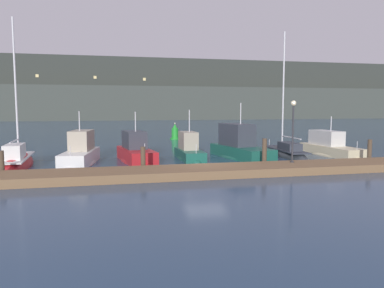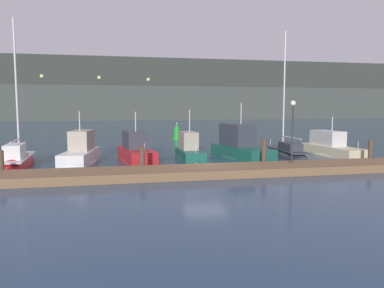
# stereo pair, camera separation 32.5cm
# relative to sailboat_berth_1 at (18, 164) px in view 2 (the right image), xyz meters

# --- Properties ---
(ground_plane) EXTENTS (400.00, 400.00, 0.00)m
(ground_plane) POSITION_rel_sailboat_berth_1_xyz_m (11.29, -3.81, -0.14)
(ground_plane) COLOR navy
(dock) EXTENTS (29.36, 2.80, 0.45)m
(dock) POSITION_rel_sailboat_berth_1_xyz_m (11.29, -5.49, 0.08)
(dock) COLOR brown
(dock) RESTS_ON ground
(mooring_pile_0) EXTENTS (0.28, 0.28, 1.46)m
(mooring_pile_0) POSITION_rel_sailboat_berth_1_xyz_m (0.08, -3.84, 0.59)
(mooring_pile_0) COLOR #4C3D2D
(mooring_pile_0) RESTS_ON ground
(mooring_pile_1) EXTENTS (0.28, 0.28, 1.49)m
(mooring_pile_1) POSITION_rel_sailboat_berth_1_xyz_m (7.55, -3.84, 0.60)
(mooring_pile_1) COLOR #4C3D2D
(mooring_pile_1) RESTS_ON ground
(mooring_pile_2) EXTENTS (0.28, 0.28, 1.82)m
(mooring_pile_2) POSITION_rel_sailboat_berth_1_xyz_m (15.03, -3.84, 0.77)
(mooring_pile_2) COLOR #4C3D2D
(mooring_pile_2) RESTS_ON ground
(mooring_pile_3) EXTENTS (0.28, 0.28, 1.61)m
(mooring_pile_3) POSITION_rel_sailboat_berth_1_xyz_m (22.50, -3.84, 0.66)
(mooring_pile_3) COLOR #4C3D2D
(mooring_pile_3) RESTS_ON ground
(sailboat_berth_1) EXTENTS (1.98, 7.01, 10.19)m
(sailboat_berth_1) POSITION_rel_sailboat_berth_1_xyz_m (0.00, 0.00, 0.00)
(sailboat_berth_1) COLOR red
(sailboat_berth_1) RESTS_ON ground
(motorboat_berth_2) EXTENTS (2.70, 5.96, 4.01)m
(motorboat_berth_2) POSITION_rel_sailboat_berth_1_xyz_m (3.81, 0.35, 0.28)
(motorboat_berth_2) COLOR white
(motorboat_berth_2) RESTS_ON ground
(motorboat_berth_3) EXTENTS (2.74, 5.99, 3.91)m
(motorboat_berth_3) POSITION_rel_sailboat_berth_1_xyz_m (7.49, 0.75, 0.27)
(motorboat_berth_3) COLOR red
(motorboat_berth_3) RESTS_ON ground
(motorboat_berth_4) EXTENTS (1.61, 4.70, 4.07)m
(motorboat_berth_4) POSITION_rel_sailboat_berth_1_xyz_m (11.34, 0.98, 0.21)
(motorboat_berth_4) COLOR #195647
(motorboat_berth_4) RESTS_ON ground
(motorboat_berth_5) EXTENTS (3.51, 7.05, 4.50)m
(motorboat_berth_5) POSITION_rel_sailboat_berth_1_xyz_m (15.18, 0.91, 0.40)
(motorboat_berth_5) COLOR #195647
(motorboat_berth_5) RESTS_ON ground
(sailboat_berth_6) EXTENTS (2.03, 7.08, 10.15)m
(sailboat_berth_6) POSITION_rel_sailboat_berth_1_xyz_m (18.99, 1.21, -0.02)
(sailboat_berth_6) COLOR #2D3338
(sailboat_berth_6) RESTS_ON ground
(motorboat_berth_7) EXTENTS (2.34, 6.81, 3.53)m
(motorboat_berth_7) POSITION_rel_sailboat_berth_1_xyz_m (22.54, 0.66, 0.21)
(motorboat_berth_7) COLOR beige
(motorboat_berth_7) RESTS_ON ground
(channel_buoy) EXTENTS (1.14, 1.14, 1.93)m
(channel_buoy) POSITION_rel_sailboat_berth_1_xyz_m (13.25, 17.45, 0.57)
(channel_buoy) COLOR green
(channel_buoy) RESTS_ON ground
(dock_lamppost) EXTENTS (0.32, 0.32, 3.69)m
(dock_lamppost) POSITION_rel_sailboat_berth_1_xyz_m (16.35, -4.90, 2.80)
(dock_lamppost) COLOR #2D2D33
(dock_lamppost) RESTS_ON dock
(hillside_backdrop) EXTENTS (240.00, 23.00, 18.14)m
(hillside_backdrop) POSITION_rel_sailboat_berth_1_xyz_m (14.02, 91.93, 8.22)
(hillside_backdrop) COLOR #333833
(hillside_backdrop) RESTS_ON ground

